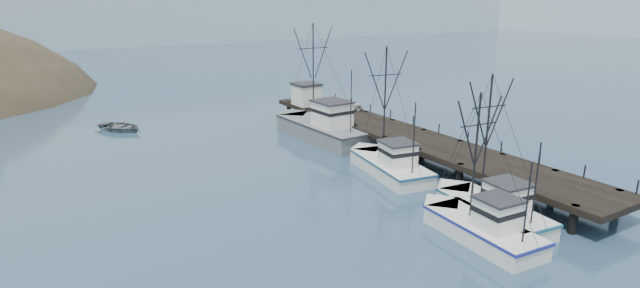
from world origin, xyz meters
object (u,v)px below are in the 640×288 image
object	(u,v)px
pier	(404,136)
pier_shed	(306,94)
pickup_truck	(343,105)
motorboat	(121,130)
trawler_near	(490,209)
trawler_mid	(479,226)
work_vessel	(321,128)
trawler_far	(388,164)

from	to	relation	value
pier	pier_shed	world-z (taller)	pier_shed
pickup_truck	motorboat	world-z (taller)	pickup_truck
pier_shed	trawler_near	bearing A→B (deg)	-97.09
trawler_mid	pier_shed	world-z (taller)	trawler_mid
trawler_near	motorboat	world-z (taller)	trawler_near
work_vessel	pier_shed	world-z (taller)	work_vessel
trawler_mid	work_vessel	bearing A→B (deg)	81.37
trawler_near	trawler_far	size ratio (longest dim) A/B	0.92
trawler_far	work_vessel	distance (m)	13.07
trawler_mid	motorboat	bearing A→B (deg)	109.33
motorboat	trawler_near	bearing A→B (deg)	-99.26
motorboat	work_vessel	bearing A→B (deg)	-72.54
trawler_near	motorboat	bearing A→B (deg)	113.59
pier	motorboat	world-z (taller)	pier
trawler_mid	work_vessel	size ratio (longest dim) A/B	0.64
trawler_near	trawler_mid	distance (m)	3.27
trawler_mid	work_vessel	xyz separation A→B (m)	(3.96, 26.06, 0.41)
pier	pickup_truck	xyz separation A→B (m)	(0.60, 11.90, 0.99)
trawler_mid	pickup_truck	size ratio (longest dim) A/B	1.99
pier	work_vessel	xyz separation A→B (m)	(-4.49, 8.81, -0.46)
pier	trawler_mid	distance (m)	19.23
work_vessel	pier_shed	bearing A→B (deg)	70.44
trawler_mid	work_vessel	world-z (taller)	work_vessel
pier_shed	pier	bearing A→B (deg)	-85.03
work_vessel	motorboat	distance (m)	24.05
pickup_truck	trawler_far	bearing A→B (deg)	167.38
trawler_near	pier_shed	xyz separation A→B (m)	(4.09, 32.90, 2.60)
pickup_truck	pier	bearing A→B (deg)	-175.03
trawler_far	pier_shed	world-z (taller)	trawler_far
trawler_far	pier_shed	distance (m)	21.96
pickup_truck	trawler_mid	bearing A→B (deg)	170.62
trawler_mid	motorboat	distance (m)	43.88
trawler_near	trawler_mid	xyz separation A→B (m)	(-2.86, -1.59, -0.00)
trawler_far	pickup_truck	bearing A→B (deg)	69.50
trawler_mid	work_vessel	distance (m)	26.37
pier	motorboat	size ratio (longest dim) A/B	7.49
trawler_near	pickup_truck	distance (m)	28.32
work_vessel	pier	bearing A→B (deg)	-62.98
pier	trawler_far	bearing A→B (deg)	-142.12
pickup_truck	pier_shed	bearing A→B (deg)	29.41
pickup_truck	motorboat	distance (m)	26.70
pier	trawler_far	world-z (taller)	trawler_far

